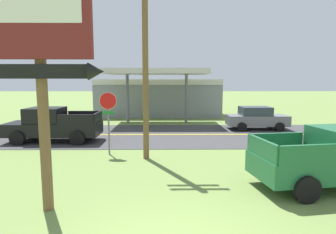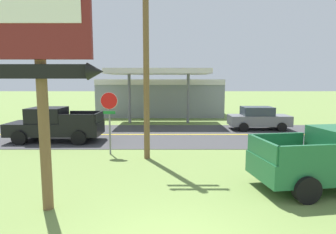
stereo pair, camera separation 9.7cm
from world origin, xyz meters
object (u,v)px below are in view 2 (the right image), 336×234
object	(u,v)px
utility_pole	(145,47)
stop_sign	(108,112)
motel_sign	(38,34)
pickup_green_parked_on_lawn	(335,159)
pickup_black_on_road	(53,125)
car_grey_near_lane	(257,118)
gas_station	(160,96)

from	to	relation	value
utility_pole	stop_sign	bearing A→B (deg)	158.45
motel_sign	pickup_green_parked_on_lawn	distance (m)	9.57
pickup_green_parked_on_lawn	pickup_black_on_road	size ratio (longest dim) A/B	1.04
car_grey_near_lane	pickup_green_parked_on_lawn	bearing A→B (deg)	-95.04
stop_sign	gas_station	size ratio (longest dim) A/B	0.25
motel_sign	gas_station	size ratio (longest dim) A/B	0.57
pickup_black_on_road	gas_station	bearing A→B (deg)	65.87
stop_sign	utility_pole	distance (m)	3.47
motel_sign	pickup_black_on_road	xyz separation A→B (m)	(-3.29, 8.88, -3.67)
motel_sign	stop_sign	size ratio (longest dim) A/B	2.32
car_grey_near_lane	motel_sign	bearing A→B (deg)	-126.87
pickup_black_on_road	car_grey_near_lane	bearing A→B (deg)	17.16
pickup_black_on_road	car_grey_near_lane	xyz separation A→B (m)	(12.96, 4.00, -0.13)
pickup_black_on_road	pickup_green_parked_on_lawn	bearing A→B (deg)	-30.98
stop_sign	car_grey_near_lane	world-z (taller)	stop_sign
stop_sign	pickup_green_parked_on_lawn	xyz separation A→B (m)	(8.20, -4.27, -1.06)
motel_sign	gas_station	world-z (taller)	motel_sign
motel_sign	stop_sign	distance (m)	6.52
stop_sign	car_grey_near_lane	bearing A→B (deg)	36.99
car_grey_near_lane	gas_station	bearing A→B (deg)	129.14
gas_station	car_grey_near_lane	size ratio (longest dim) A/B	2.86
gas_station	pickup_green_parked_on_lawn	bearing A→B (deg)	-72.77
motel_sign	pickup_green_parked_on_lawn	size ratio (longest dim) A/B	1.26
utility_pole	pickup_green_parked_on_lawn	distance (m)	8.32
motel_sign	utility_pole	size ratio (longest dim) A/B	0.74
motel_sign	pickup_black_on_road	distance (m)	10.16
stop_sign	car_grey_near_lane	xyz separation A→B (m)	(9.19, 6.92, -1.20)
motel_sign	pickup_green_parked_on_lawn	xyz separation A→B (m)	(8.68, 1.70, -3.67)
gas_station	pickup_black_on_road	xyz separation A→B (m)	(-5.76, -12.85, -0.98)
stop_sign	gas_station	xyz separation A→B (m)	(1.99, 15.77, -0.08)
utility_pole	gas_station	world-z (taller)	utility_pole
pickup_green_parked_on_lawn	stop_sign	bearing A→B (deg)	152.52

